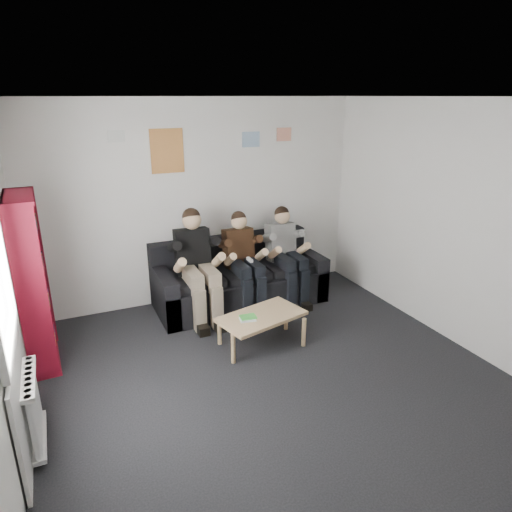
{
  "coord_description": "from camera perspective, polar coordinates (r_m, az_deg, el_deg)",
  "views": [
    {
      "loc": [
        -1.78,
        -3.29,
        2.71
      ],
      "look_at": [
        0.29,
        1.3,
        0.93
      ],
      "focal_mm": 32.0,
      "sensor_mm": 36.0,
      "label": 1
    }
  ],
  "objects": [
    {
      "name": "poster_sign",
      "position": [
        5.85,
        -17.07,
        14.11
      ],
      "size": [
        0.2,
        0.01,
        0.14
      ],
      "primitive_type": "cube",
      "color": "silver",
      "rests_on": "room_shell"
    },
    {
      "name": "poster_pink",
      "position": [
        6.54,
        3.51,
        14.94
      ],
      "size": [
        0.22,
        0.01,
        0.18
      ],
      "primitive_type": "cube",
      "color": "#BE3B95",
      "rests_on": "room_shell"
    },
    {
      "name": "poster_large",
      "position": [
        5.97,
        -11.05,
        12.76
      ],
      "size": [
        0.42,
        0.01,
        0.55
      ],
      "primitive_type": "cube",
      "color": "#DFCD4E",
      "rests_on": "room_shell"
    },
    {
      "name": "person_middle",
      "position": [
        5.96,
        -1.47,
        -0.76
      ],
      "size": [
        0.38,
        0.81,
        1.3
      ],
      "rotation": [
        0.0,
        0.0,
        0.0
      ],
      "color": "#452C17",
      "rests_on": "sofa"
    },
    {
      "name": "person_left",
      "position": [
        5.74,
        -7.27,
        -1.3
      ],
      "size": [
        0.43,
        0.92,
        1.4
      ],
      "rotation": [
        0.0,
        0.0,
        -0.07
      ],
      "color": "black",
      "rests_on": "sofa"
    },
    {
      "name": "radiator",
      "position": [
        4.23,
        -25.98,
        -16.73
      ],
      "size": [
        0.1,
        0.64,
        0.6
      ],
      "color": "white",
      "rests_on": "ground"
    },
    {
      "name": "game_cases",
      "position": [
        5.06,
        -1.03,
        -7.76
      ],
      "size": [
        0.19,
        0.16,
        0.03
      ],
      "rotation": [
        0.0,
        0.0,
        -0.17
      ],
      "color": "white",
      "rests_on": "coffee_table"
    },
    {
      "name": "bookshelf",
      "position": [
        5.19,
        -26.08,
        -2.96
      ],
      "size": [
        0.27,
        0.82,
        1.82
      ],
      "rotation": [
        0.0,
        0.0,
        0.04
      ],
      "color": "maroon",
      "rests_on": "ground"
    },
    {
      "name": "person_right",
      "position": [
        6.21,
        3.91,
        0.08
      ],
      "size": [
        0.38,
        0.82,
        1.3
      ],
      "rotation": [
        0.0,
        0.0,
        0.03
      ],
      "color": "silver",
      "rests_on": "sofa"
    },
    {
      "name": "coffee_table",
      "position": [
        5.18,
        0.69,
        -7.82
      ],
      "size": [
        0.96,
        0.53,
        0.38
      ],
      "rotation": [
        0.0,
        0.0,
        0.25
      ],
      "color": "tan",
      "rests_on": "ground"
    },
    {
      "name": "window",
      "position": [
        3.9,
        -28.54,
        -8.66
      ],
      "size": [
        0.05,
        1.3,
        2.36
      ],
      "color": "white",
      "rests_on": "room_shell"
    },
    {
      "name": "poster_blue",
      "position": [
        6.33,
        -0.64,
        14.37
      ],
      "size": [
        0.25,
        0.01,
        0.2
      ],
      "primitive_type": "cube",
      "color": "#3881C0",
      "rests_on": "room_shell"
    },
    {
      "name": "sofa",
      "position": [
        6.25,
        -2.16,
        -3.09
      ],
      "size": [
        2.27,
        0.93,
        0.88
      ],
      "color": "black",
      "rests_on": "ground"
    },
    {
      "name": "room_shell",
      "position": [
        3.98,
        3.88,
        -0.59
      ],
      "size": [
        5.0,
        5.0,
        5.0
      ],
      "color": "black",
      "rests_on": "ground"
    }
  ]
}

